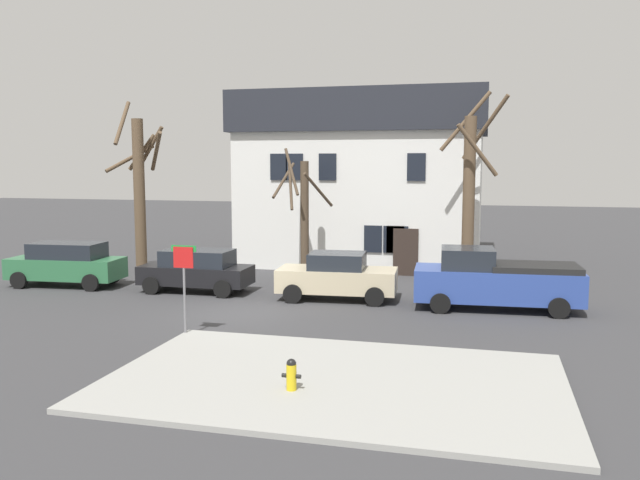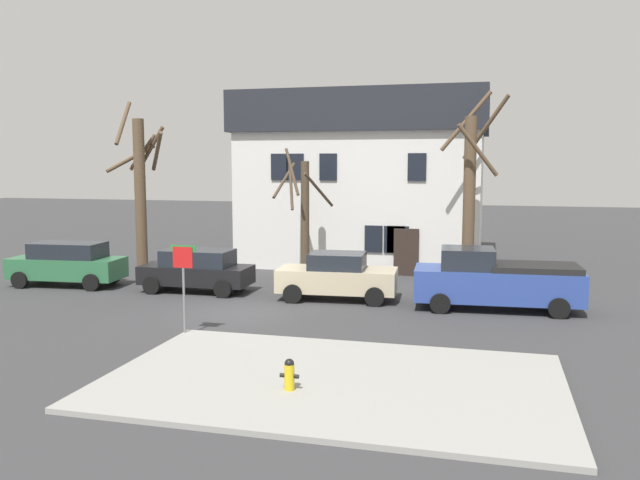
{
  "view_description": "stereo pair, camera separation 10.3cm",
  "coord_description": "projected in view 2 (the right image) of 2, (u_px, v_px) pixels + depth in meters",
  "views": [
    {
      "loc": [
        7.9,
        -19.98,
        4.95
      ],
      "look_at": [
        2.18,
        2.35,
        2.24
      ],
      "focal_mm": 36.55,
      "sensor_mm": 36.0,
      "label": 1
    },
    {
      "loc": [
        8.0,
        -19.95,
        4.95
      ],
      "look_at": [
        2.18,
        2.35,
        2.24
      ],
      "focal_mm": 36.55,
      "sensor_mm": 36.0,
      "label": 2
    }
  ],
  "objects": [
    {
      "name": "sidewalk_slab",
      "position": [
        332.0,
        381.0,
        14.71
      ],
      "size": [
        10.23,
        6.37,
        0.12
      ],
      "primitive_type": "cube",
      "color": "#999993",
      "rests_on": "ground_plane"
    },
    {
      "name": "bicycle_leaning",
      "position": [
        195.0,
        270.0,
        28.27
      ],
      "size": [
        1.75,
        0.24,
        1.03
      ],
      "color": "black",
      "rests_on": "ground_plane"
    },
    {
      "name": "car_beige_sedan",
      "position": [
        337.0,
        276.0,
        23.72
      ],
      "size": [
        4.41,
        2.27,
        1.72
      ],
      "color": "#C6B793",
      "rests_on": "ground_plane"
    },
    {
      "name": "tree_bare_mid",
      "position": [
        303.0,
        214.0,
        27.65
      ],
      "size": [
        2.37,
        2.34,
        5.6
      ],
      "color": "#4C3D2D",
      "rests_on": "ground_plane"
    },
    {
      "name": "car_green_wagon",
      "position": [
        67.0,
        263.0,
        26.4
      ],
      "size": [
        4.66,
        2.21,
        1.78
      ],
      "color": "#2D6B42",
      "rests_on": "ground_plane"
    },
    {
      "name": "building_main",
      "position": [
        367.0,
        178.0,
        32.94
      ],
      "size": [
        11.86,
        8.53,
        8.32
      ],
      "color": "white",
      "rests_on": "ground_plane"
    },
    {
      "name": "ground_plane",
      "position": [
        239.0,
        312.0,
        21.76
      ],
      "size": [
        120.0,
        120.0,
        0.0
      ],
      "primitive_type": "plane",
      "color": "#38383A"
    },
    {
      "name": "fire_hydrant",
      "position": [
        289.0,
        374.0,
        13.93
      ],
      "size": [
        0.42,
        0.22,
        0.69
      ],
      "color": "gold",
      "rests_on": "sidewalk_slab"
    },
    {
      "name": "tree_bare_far",
      "position": [
        470.0,
        194.0,
        25.61
      ],
      "size": [
        2.73,
        2.61,
        7.86
      ],
      "color": "brown",
      "rests_on": "ground_plane"
    },
    {
      "name": "street_sign_pole",
      "position": [
        183.0,
        273.0,
        18.52
      ],
      "size": [
        0.76,
        0.07,
        2.64
      ],
      "color": "slate",
      "rests_on": "ground_plane"
    },
    {
      "name": "car_black_wagon",
      "position": [
        197.0,
        270.0,
        25.19
      ],
      "size": [
        4.29,
        1.98,
        1.65
      ],
      "color": "black",
      "rests_on": "ground_plane"
    },
    {
      "name": "pickup_truck_blue",
      "position": [
        495.0,
        280.0,
        22.1
      ],
      "size": [
        5.63,
        2.46,
        2.09
      ],
      "color": "#2D4799",
      "rests_on": "ground_plane"
    },
    {
      "name": "tree_bare_near",
      "position": [
        140.0,
        188.0,
        29.54
      ],
      "size": [
        2.95,
        2.55,
        7.78
      ],
      "color": "brown",
      "rests_on": "ground_plane"
    }
  ]
}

